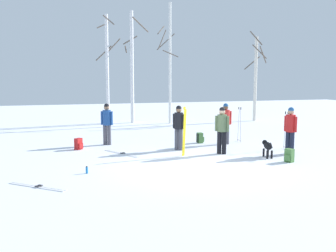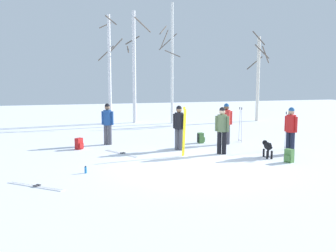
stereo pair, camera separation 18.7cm
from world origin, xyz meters
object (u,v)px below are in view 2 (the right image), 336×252
ski_pair_lying_1 (36,186)px  backpack_0 (79,144)px  ski_poles_1 (240,124)px  person_3 (179,125)px  ski_poles_0 (287,129)px  person_4 (291,128)px  water_bottle_0 (86,170)px  ski_pair_planted_0 (184,131)px  birch_tree_0 (110,67)px  birch_tree_2 (172,62)px  birch_tree_1 (134,66)px  backpack_1 (201,138)px  ski_pair_lying_0 (122,153)px  person_0 (222,127)px  dog (267,147)px  backpack_2 (289,156)px  person_1 (226,121)px  person_2 (108,121)px  birch_tree_3 (258,76)px

ski_pair_lying_1 → backpack_0: (1.39, 4.92, 0.20)m
ski_poles_1 → person_3: bearing=-162.3°
ski_poles_0 → ski_poles_1: bearing=113.7°
person_4 → water_bottle_0: person_4 is taller
person_4 → ski_poles_1: bearing=98.6°
ski_pair_planted_0 → ski_pair_lying_1: (-4.90, -2.59, -0.86)m
person_3 → birch_tree_0: (-1.26, 9.64, 2.42)m
ski_pair_lying_1 → birch_tree_2: birch_tree_2 is taller
birch_tree_1 → birch_tree_2: size_ratio=0.94×
backpack_0 → backpack_1: 5.06m
ski_pair_lying_0 → birch_tree_2: (4.52, 8.49, 3.70)m
person_0 → ski_pair_planted_0: (-1.41, 0.11, -0.11)m
person_3 → ski_pair_lying_1: size_ratio=1.19×
person_3 → dog: size_ratio=1.94×
person_4 → birch_tree_1: bearing=106.4°
ski_poles_0 → backpack_1: size_ratio=3.33×
person_4 → birch_tree_0: birch_tree_0 is taller
backpack_1 → backpack_2: bearing=-72.2°
water_bottle_0 → backpack_0: bearing=89.2°
dog → birch_tree_0: size_ratio=0.14×
person_1 → backpack_1: (-0.89, 0.60, -0.77)m
backpack_0 → birch_tree_0: size_ratio=0.07×
person_2 → ski_pair_planted_0: size_ratio=0.98×
person_0 → birch_tree_0: birch_tree_0 is taller
ski_pair_lying_1 → backpack_2: bearing=4.2°
person_2 → birch_tree_3: bearing=30.3°
person_3 → birch_tree_2: size_ratio=0.24×
backpack_2 → water_bottle_0: (-6.51, 0.45, -0.11)m
ski_poles_0 → birch_tree_2: size_ratio=0.20×
ski_poles_1 → backpack_0: ski_poles_1 is taller
ski_pair_lying_1 → birch_tree_1: birch_tree_1 is taller
person_3 → ski_poles_1: bearing=17.7°
ski_poles_0 → birch_tree_1: bearing=110.0°
backpack_0 → ski_poles_0: bearing=-16.8°
person_1 → person_2: bearing=164.1°
backpack_2 → birch_tree_0: bearing=107.6°
person_3 → dog: person_3 is taller
ski_pair_planted_0 → person_0: bearing=-4.4°
backpack_0 → backpack_1: bearing=-0.2°
person_4 → birch_tree_3: 11.18m
person_3 → person_4: 4.09m
ski_poles_0 → backpack_0: bearing=163.2°
person_1 → ski_pair_lying_0: (-4.50, -0.72, -0.97)m
person_4 → ski_pair_lying_0: bearing=161.8°
ski_pair_lying_1 → birch_tree_2: (7.36, 12.08, 3.70)m
water_bottle_0 → backpack_2: bearing=-3.9°
person_2 → birch_tree_2: birch_tree_2 is taller
person_2 → person_0: bearing=-40.6°
ski_poles_1 → backpack_1: bearing=172.2°
person_2 → birch_tree_2: bearing=53.5°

